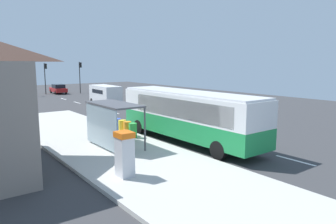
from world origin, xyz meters
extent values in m
cube|color=#38383A|center=(0.00, 14.00, -0.02)|extent=(56.00, 92.00, 0.04)
cube|color=beige|center=(-6.40, 2.00, 0.09)|extent=(6.20, 30.00, 0.18)
cube|color=silver|center=(0.25, -6.00, 0.01)|extent=(0.16, 2.20, 0.01)
cube|color=silver|center=(0.25, -1.00, 0.01)|extent=(0.16, 2.20, 0.01)
cube|color=silver|center=(0.25, 4.00, 0.01)|extent=(0.16, 2.20, 0.01)
cube|color=silver|center=(0.25, 9.00, 0.01)|extent=(0.16, 2.20, 0.01)
cube|color=silver|center=(0.25, 14.00, 0.01)|extent=(0.16, 2.20, 0.01)
cube|color=silver|center=(0.25, 19.00, 0.01)|extent=(0.16, 2.20, 0.01)
cube|color=silver|center=(0.25, 24.00, 0.01)|extent=(0.16, 2.20, 0.01)
cube|color=silver|center=(0.25, 29.00, 0.01)|extent=(0.16, 2.20, 0.01)
cube|color=#1E8C47|center=(-1.70, 0.21, 1.07)|extent=(2.62, 11.03, 1.15)
cube|color=silver|center=(-1.70, 0.21, 2.38)|extent=(2.62, 11.03, 1.45)
cube|color=silver|center=(-1.70, 0.21, 3.15)|extent=(2.49, 10.80, 0.12)
cube|color=black|center=(-1.76, 5.66, 2.30)|extent=(2.30, 0.14, 1.22)
cube|color=black|center=(-2.90, -0.30, 2.30)|extent=(0.17, 8.58, 1.10)
cylinder|color=black|center=(-2.87, 4.10, 0.50)|extent=(0.29, 1.00, 1.00)
cylinder|color=black|center=(-0.61, 4.13, 0.50)|extent=(0.29, 1.00, 1.00)
cylinder|color=black|center=(-2.79, -3.50, 0.50)|extent=(0.29, 1.00, 1.00)
cylinder|color=black|center=(-0.53, -3.47, 0.50)|extent=(0.29, 1.00, 1.00)
cube|color=white|center=(2.20, 19.90, 1.32)|extent=(2.19, 5.27, 1.96)
cube|color=black|center=(2.20, 19.90, 1.66)|extent=(2.15, 3.19, 0.44)
cylinder|color=black|center=(3.03, 17.87, 0.34)|extent=(0.24, 0.69, 0.68)
cylinder|color=black|center=(1.23, 17.93, 0.34)|extent=(0.24, 0.69, 0.68)
cylinder|color=black|center=(3.17, 21.86, 0.34)|extent=(0.24, 0.69, 0.68)
cylinder|color=black|center=(1.37, 21.93, 0.34)|extent=(0.24, 0.69, 0.68)
cube|color=#A51919|center=(2.30, 37.46, 0.62)|extent=(2.02, 4.49, 0.60)
cube|color=black|center=(2.29, 37.26, 1.22)|extent=(1.70, 2.45, 0.60)
cylinder|color=black|center=(1.56, 39.00, 0.32)|extent=(0.23, 0.65, 0.64)
cylinder|color=black|center=(3.20, 38.92, 0.32)|extent=(0.23, 0.65, 0.64)
cylinder|color=black|center=(1.40, 36.01, 0.32)|extent=(0.23, 0.65, 0.64)
cylinder|color=black|center=(3.04, 35.92, 0.32)|extent=(0.23, 0.65, 0.64)
cube|color=silver|center=(-8.10, -3.17, 1.03)|extent=(0.60, 0.70, 1.70)
cube|color=orange|center=(-8.10, -3.17, 2.00)|extent=(0.66, 0.76, 0.24)
cube|color=black|center=(-7.79, -3.17, 1.30)|extent=(0.03, 0.36, 0.44)
cylinder|color=green|center=(-4.20, 2.73, 0.66)|extent=(0.52, 0.52, 0.95)
cylinder|color=orange|center=(-4.20, 3.43, 0.66)|extent=(0.52, 0.52, 0.95)
cylinder|color=yellow|center=(-4.20, 4.13, 0.66)|extent=(0.52, 0.52, 0.95)
cylinder|color=blue|center=(-4.20, 4.83, 0.66)|extent=(0.52, 0.52, 0.95)
cylinder|color=#2D2D2D|center=(5.40, 35.87, 2.56)|extent=(0.14, 0.14, 5.12)
cube|color=black|center=(5.62, 35.87, 4.62)|extent=(0.24, 0.28, 0.84)
sphere|color=#360606|center=(5.74, 35.87, 4.90)|extent=(0.16, 0.16, 0.16)
sphere|color=#3C2C03|center=(5.74, 35.87, 4.62)|extent=(0.16, 0.16, 0.16)
sphere|color=green|center=(5.74, 35.87, 4.34)|extent=(0.16, 0.16, 0.16)
cylinder|color=#2D2D2D|center=(-3.20, 36.67, 2.57)|extent=(0.14, 0.14, 5.14)
cube|color=black|center=(-2.98, 36.67, 4.64)|extent=(0.24, 0.28, 0.84)
sphere|color=red|center=(-2.86, 36.67, 4.92)|extent=(0.16, 0.16, 0.16)
sphere|color=#3C2C03|center=(-2.86, 36.67, 4.64)|extent=(0.16, 0.16, 0.16)
sphere|color=black|center=(-2.86, 36.67, 4.36)|extent=(0.16, 0.16, 0.16)
cylinder|color=#2D2D2D|center=(0.30, 37.47, 2.47)|extent=(0.14, 0.14, 4.94)
cube|color=black|center=(0.52, 37.47, 4.44)|extent=(0.24, 0.28, 0.84)
sphere|color=#360606|center=(0.64, 37.47, 4.72)|extent=(0.16, 0.16, 0.16)
sphere|color=#F2B20C|center=(0.64, 37.47, 4.44)|extent=(0.16, 0.16, 0.16)
sphere|color=black|center=(0.64, 37.47, 4.16)|extent=(0.16, 0.16, 0.16)
cube|color=#4C4C51|center=(-6.10, 1.56, 2.63)|extent=(1.80, 4.00, 0.10)
cube|color=#8CA5B2|center=(-6.95, 1.56, 1.43)|extent=(0.06, 3.80, 2.30)
cylinder|color=#4C4C51|center=(-5.25, -0.34, 1.40)|extent=(0.10, 0.10, 2.44)
cylinder|color=#4C4C51|center=(-5.25, 3.46, 1.40)|extent=(0.10, 0.10, 2.44)
camera|label=1|loc=(-14.40, -14.60, 4.96)|focal=33.86mm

